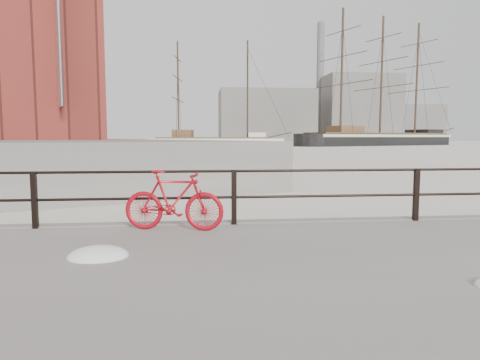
# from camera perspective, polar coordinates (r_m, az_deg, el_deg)

# --- Properties ---
(ground) EXTENTS (400.00, 400.00, 0.00)m
(ground) POSITION_cam_1_polar(r_m,az_deg,el_deg) (9.11, 21.78, -7.00)
(ground) COLOR white
(ground) RESTS_ON ground
(guardrail) EXTENTS (28.00, 0.10, 1.00)m
(guardrail) POSITION_cam_1_polar(r_m,az_deg,el_deg) (8.84, 22.43, -1.81)
(guardrail) COLOR black
(guardrail) RESTS_ON promenade
(bicycle) EXTENTS (1.73, 0.61, 1.04)m
(bicycle) POSITION_cam_1_polar(r_m,az_deg,el_deg) (7.39, -8.83, -2.70)
(bicycle) COLOR #AD0B16
(bicycle) RESTS_ON promenade
(barque_black) EXTENTS (57.92, 39.03, 31.64)m
(barque_black) POSITION_cam_1_polar(r_m,az_deg,el_deg) (108.20, 18.09, 4.40)
(barque_black) COLOR black
(barque_black) RESTS_ON ground
(schooner_mid) EXTENTS (32.80, 17.34, 22.30)m
(schooner_mid) POSITION_cam_1_polar(r_m,az_deg,el_deg) (88.82, -3.61, 4.45)
(schooner_mid) COLOR white
(schooner_mid) RESTS_ON ground
(schooner_left) EXTENTS (27.81, 21.38, 19.14)m
(schooner_left) POSITION_cam_1_polar(r_m,az_deg,el_deg) (80.09, -26.78, 3.71)
(schooner_left) COLOR white
(schooner_left) RESTS_ON ground
(industrial_west) EXTENTS (32.00, 18.00, 18.00)m
(industrial_west) POSITION_cam_1_polar(r_m,az_deg,el_deg) (149.99, 3.46, 8.40)
(industrial_west) COLOR gray
(industrial_west) RESTS_ON ground
(industrial_mid) EXTENTS (26.00, 20.00, 24.00)m
(industrial_mid) POSITION_cam_1_polar(r_m,az_deg,el_deg) (164.23, 15.47, 9.02)
(industrial_mid) COLOR gray
(industrial_mid) RESTS_ON ground
(industrial_east) EXTENTS (20.00, 16.00, 14.00)m
(industrial_east) POSITION_cam_1_polar(r_m,az_deg,el_deg) (178.04, 21.80, 6.93)
(industrial_east) COLOR gray
(industrial_east) RESTS_ON ground
(smokestack) EXTENTS (2.80, 2.80, 44.00)m
(smokestack) POSITION_cam_1_polar(r_m,az_deg,el_deg) (165.70, 10.63, 12.57)
(smokestack) COLOR gray
(smokestack) RESTS_ON ground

